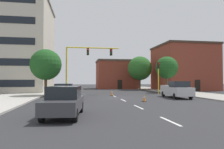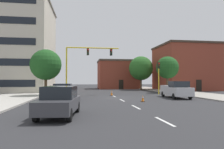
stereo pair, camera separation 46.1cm
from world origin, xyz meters
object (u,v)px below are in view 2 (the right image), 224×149
traffic_signal_gantry (74,79)px  traffic_cone_roadside_b (112,93)px  sedan_navy_mid_left (63,92)px  tree_right_far (141,68)px  sedan_dark_gray_near_left (60,101)px  traffic_light_pole_right (159,71)px  tree_left_near (46,65)px  traffic_cone_roadside_a (143,98)px  tree_right_mid (167,68)px  pickup_truck_silver (176,90)px

traffic_signal_gantry → traffic_cone_roadside_b: bearing=-18.0°
sedan_navy_mid_left → traffic_cone_roadside_b: 8.31m
tree_right_far → sedan_dark_gray_near_left: size_ratio=1.56×
traffic_signal_gantry → traffic_light_pole_right: (12.54, -0.11, 1.33)m
tree_left_near → traffic_cone_roadside_a: bearing=-38.4°
tree_left_near → traffic_cone_roadside_a: tree_left_near is taller
traffic_signal_gantry → sedan_navy_mid_left: 7.59m
tree_left_near → traffic_signal_gantry: bearing=24.7°
tree_right_mid → tree_right_far: bearing=98.7°
traffic_cone_roadside_b → sedan_dark_gray_near_left: bearing=-108.9°
tree_right_far → traffic_cone_roadside_b: 17.84m
tree_right_mid → tree_right_far: (-1.56, 10.20, 0.47)m
tree_right_mid → tree_right_far: size_ratio=0.84×
tree_left_near → sedan_navy_mid_left: 7.17m
sedan_dark_gray_near_left → traffic_cone_roadside_b: size_ratio=6.16×
tree_right_mid → traffic_cone_roadside_b: 11.90m
traffic_light_pole_right → traffic_cone_roadside_a: bearing=-119.1°
tree_left_near → traffic_cone_roadside_a: (10.58, -8.38, -3.80)m
tree_right_mid → traffic_cone_roadside_a: (-8.32, -13.15, -3.90)m
tree_left_near → traffic_cone_roadside_b: tree_left_near is taller
traffic_signal_gantry → tree_right_mid: bearing=11.5°
traffic_signal_gantry → sedan_navy_mid_left: bearing=-96.3°
pickup_truck_silver → traffic_light_pole_right: bearing=86.2°
tree_right_mid → tree_left_near: tree_left_near is taller
traffic_cone_roadside_a → sedan_dark_gray_near_left: bearing=-135.3°
tree_left_near → tree_right_far: tree_right_far is taller
pickup_truck_silver → traffic_cone_roadside_a: pickup_truck_silver is taller
traffic_light_pole_right → sedan_dark_gray_near_left: bearing=-126.7°
pickup_truck_silver → traffic_cone_roadside_a: bearing=-145.9°
sedan_dark_gray_near_left → traffic_cone_roadside_a: size_ratio=7.27×
traffic_signal_gantry → sedan_dark_gray_near_left: bearing=-90.4°
pickup_truck_silver → tree_left_near: bearing=162.5°
tree_right_mid → sedan_dark_gray_near_left: size_ratio=1.31×
sedan_navy_mid_left → sedan_dark_gray_near_left: bearing=-85.8°
sedan_navy_mid_left → traffic_cone_roadside_b: bearing=43.9°
tree_right_far → traffic_signal_gantry: bearing=-135.9°
tree_right_far → traffic_cone_roadside_b: tree_right_far is taller
traffic_light_pole_right → traffic_cone_roadside_a: size_ratio=7.47×
tree_right_mid → traffic_signal_gantry: bearing=-168.5°
traffic_light_pole_right → traffic_cone_roadside_a: (-5.52, -9.91, -3.21)m
traffic_signal_gantry → tree_right_mid: (15.34, 3.13, 2.01)m
traffic_cone_roadside_b → sedan_navy_mid_left: bearing=-136.1°
tree_right_mid → pickup_truck_silver: size_ratio=1.11×
sedan_dark_gray_near_left → traffic_light_pole_right: bearing=53.3°
traffic_signal_gantry → tree_left_near: bearing=-155.3°
sedan_dark_gray_near_left → traffic_cone_roadside_b: 16.28m
traffic_signal_gantry → traffic_light_pole_right: 12.61m
tree_left_near → tree_right_far: size_ratio=0.84×
tree_right_far → traffic_cone_roadside_b: bearing=-119.9°
tree_right_mid → tree_left_near: bearing=-165.8°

